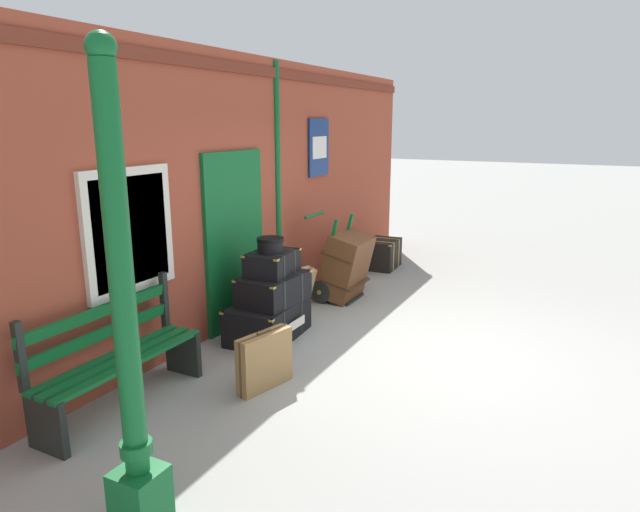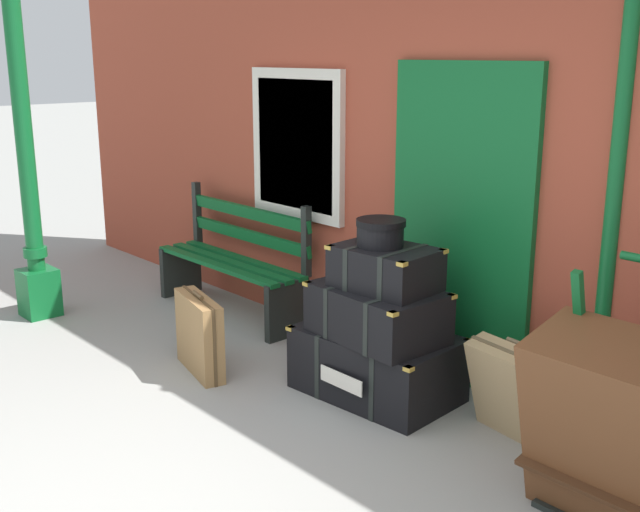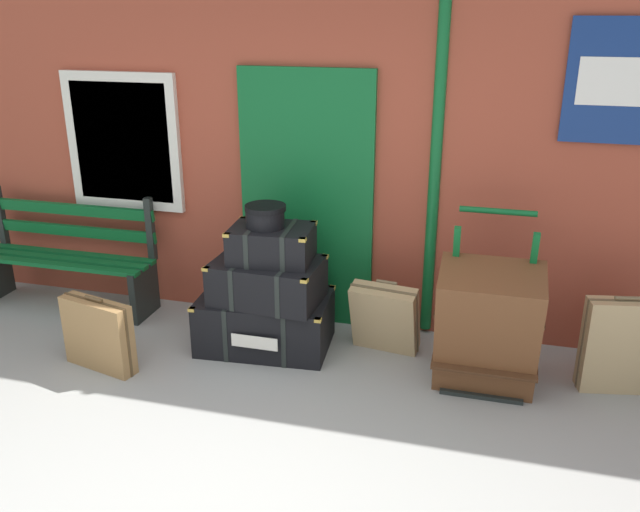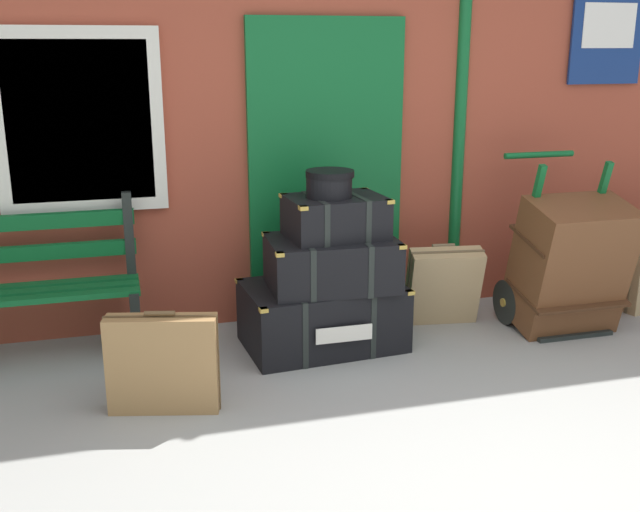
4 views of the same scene
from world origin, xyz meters
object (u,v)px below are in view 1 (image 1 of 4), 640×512
suitcase_slate (265,360)px  steamer_trunk_middle (274,288)px  lamp_post (129,364)px  suitcase_charcoal (356,260)px  corner_trunk (383,254)px  round_hatbox (270,244)px  steamer_trunk_base (268,320)px  porters_trolley (334,279)px  platform_bench (117,359)px  steamer_trunk_top (272,263)px  large_brown_trunk (346,266)px  suitcase_umber (297,290)px

suitcase_slate → steamer_trunk_middle: bearing=27.9°
lamp_post → suitcase_charcoal: (5.55, 1.01, -0.75)m
corner_trunk → round_hatbox: bearing=179.8°
suitcase_charcoal → steamer_trunk_base: bearing=-179.3°
porters_trolley → suitcase_slate: porters_trolley is taller
steamer_trunk_middle → porters_trolley: bearing=0.9°
porters_trolley → corner_trunk: bearing=-0.4°
platform_bench → round_hatbox: 2.11m
steamer_trunk_base → steamer_trunk_top: 0.67m
large_brown_trunk → suitcase_charcoal: 0.93m
large_brown_trunk → round_hatbox: bearing=173.8°
steamer_trunk_base → suitcase_umber: size_ratio=1.81×
platform_bench → porters_trolley: porters_trolley is taller
large_brown_trunk → suitcase_umber: size_ratio=1.64×
suitcase_umber → steamer_trunk_top: bearing=-168.8°
lamp_post → suitcase_umber: 4.14m
lamp_post → suitcase_slate: bearing=10.0°
suitcase_slate → round_hatbox: bearing=29.1°
lamp_post → large_brown_trunk: 4.76m
suitcase_charcoal → steamer_trunk_top: bearing=-178.8°
large_brown_trunk → porters_trolley: bearing=90.0°
round_hatbox → suitcase_slate: round_hatbox is taller
steamer_trunk_top → corner_trunk: bearing=-0.3°
steamer_trunk_top → suitcase_charcoal: steamer_trunk_top is taller
suitcase_umber → suitcase_charcoal: bearing=-4.0°
lamp_post → steamer_trunk_base: lamp_post is taller
porters_trolley → large_brown_trunk: 0.27m
lamp_post → round_hatbox: lamp_post is taller
steamer_trunk_middle → round_hatbox: (-0.01, 0.02, 0.52)m
lamp_post → steamer_trunk_base: 3.25m
lamp_post → corner_trunk: (6.52, 0.94, -0.84)m
suitcase_slate → suitcase_umber: bearing=21.6°
lamp_post → corner_trunk: bearing=8.2°
corner_trunk → platform_bench: bearing=176.5°
suitcase_charcoal → steamer_trunk_middle: bearing=-178.1°
round_hatbox → suitcase_umber: bearing=11.1°
steamer_trunk_base → suitcase_charcoal: 2.57m
lamp_post → corner_trunk: 6.64m
large_brown_trunk → suitcase_charcoal: bearing=14.9°
steamer_trunk_middle → porters_trolley: size_ratio=0.70×
platform_bench → suitcase_charcoal: platform_bench is taller
large_brown_trunk → corner_trunk: 1.88m
platform_bench → porters_trolley: 3.65m
suitcase_slate → suitcase_charcoal: size_ratio=0.85×
round_hatbox → suitcase_charcoal: size_ratio=0.42×
steamer_trunk_base → corner_trunk: corner_trunk is taller
steamer_trunk_base → corner_trunk: bearing=-0.7°
round_hatbox → suitcase_umber: size_ratio=0.52×
steamer_trunk_base → suitcase_slate: bearing=-149.0°
platform_bench → steamer_trunk_middle: 2.03m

